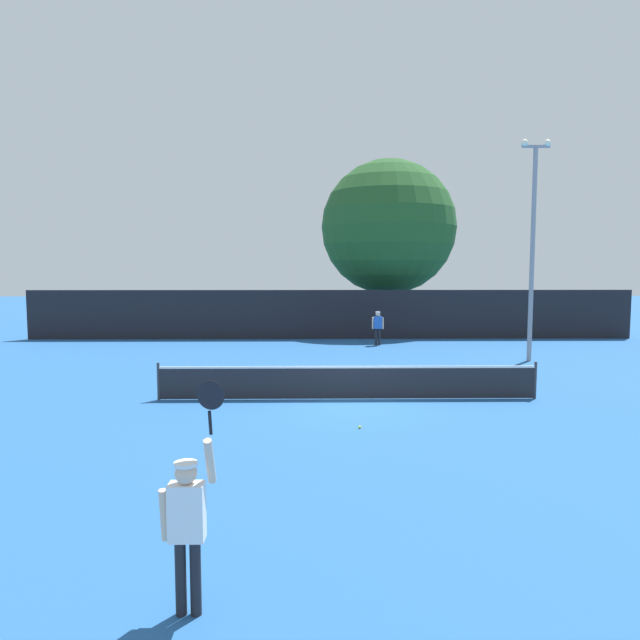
{
  "coord_description": "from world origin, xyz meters",
  "views": [
    {
      "loc": [
        -1.03,
        -16.14,
        3.75
      ],
      "look_at": [
        -0.71,
        5.55,
        1.78
      ],
      "focal_mm": 32.24,
      "sensor_mm": 36.0,
      "label": 1
    }
  ],
  "objects_px": {
    "player_serving": "(188,514)",
    "tennis_ball": "(360,427)",
    "light_pole": "(533,238)",
    "parked_car_near": "(422,311)",
    "player_receiving": "(378,325)",
    "large_tree": "(388,227)"
  },
  "relations": [
    {
      "from": "player_serving",
      "to": "tennis_ball",
      "type": "bearing_deg",
      "value": 71.18
    },
    {
      "from": "player_serving",
      "to": "large_tree",
      "type": "xyz_separation_m",
      "value": [
        5.9,
        28.4,
        5.02
      ]
    },
    {
      "from": "tennis_ball",
      "to": "parked_car_near",
      "type": "height_order",
      "value": "parked_car_near"
    },
    {
      "from": "large_tree",
      "to": "parked_car_near",
      "type": "height_order",
      "value": "large_tree"
    },
    {
      "from": "tennis_ball",
      "to": "light_pole",
      "type": "xyz_separation_m",
      "value": [
        7.67,
        9.7,
        4.91
      ]
    },
    {
      "from": "tennis_ball",
      "to": "light_pole",
      "type": "bearing_deg",
      "value": 51.68
    },
    {
      "from": "light_pole",
      "to": "parked_car_near",
      "type": "xyz_separation_m",
      "value": [
        -1.25,
        16.14,
        -4.17
      ]
    },
    {
      "from": "player_serving",
      "to": "tennis_ball",
      "type": "distance_m",
      "value": 7.68
    },
    {
      "from": "player_serving",
      "to": "parked_car_near",
      "type": "distance_m",
      "value": 34.2
    },
    {
      "from": "tennis_ball",
      "to": "light_pole",
      "type": "distance_m",
      "value": 13.3
    },
    {
      "from": "player_serving",
      "to": "player_receiving",
      "type": "relative_size",
      "value": 1.56
    },
    {
      "from": "player_receiving",
      "to": "light_pole",
      "type": "distance_m",
      "value": 8.35
    },
    {
      "from": "player_serving",
      "to": "player_receiving",
      "type": "height_order",
      "value": "player_serving"
    },
    {
      "from": "tennis_ball",
      "to": "light_pole",
      "type": "relative_size",
      "value": 0.01
    },
    {
      "from": "player_serving",
      "to": "player_receiving",
      "type": "bearing_deg",
      "value": 78.18
    },
    {
      "from": "tennis_ball",
      "to": "large_tree",
      "type": "xyz_separation_m",
      "value": [
        3.45,
        21.21,
        6.11
      ]
    },
    {
      "from": "tennis_ball",
      "to": "large_tree",
      "type": "relative_size",
      "value": 0.01
    },
    {
      "from": "tennis_ball",
      "to": "parked_car_near",
      "type": "xyz_separation_m",
      "value": [
        6.42,
        25.84,
        0.74
      ]
    },
    {
      "from": "player_receiving",
      "to": "large_tree",
      "type": "xyz_separation_m",
      "value": [
        1.36,
        6.71,
        5.15
      ]
    },
    {
      "from": "light_pole",
      "to": "large_tree",
      "type": "distance_m",
      "value": 12.32
    },
    {
      "from": "tennis_ball",
      "to": "large_tree",
      "type": "height_order",
      "value": "large_tree"
    },
    {
      "from": "player_serving",
      "to": "light_pole",
      "type": "bearing_deg",
      "value": 59.08
    }
  ]
}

